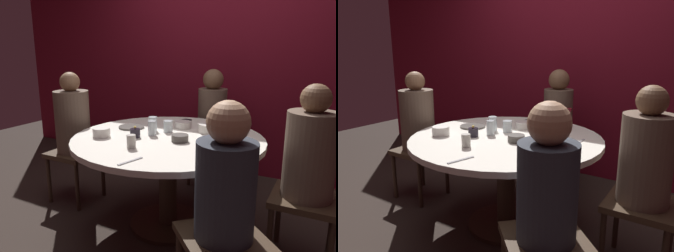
{
  "view_description": "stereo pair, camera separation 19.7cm",
  "coord_description": "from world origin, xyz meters",
  "views": [
    {
      "loc": [
        1.08,
        -2.02,
        1.37
      ],
      "look_at": [
        0.0,
        0.0,
        0.81
      ],
      "focal_mm": 33.88,
      "sensor_mm": 36.0,
      "label": 1
    },
    {
      "loc": [
        1.25,
        -1.92,
        1.37
      ],
      "look_at": [
        0.0,
        0.0,
        0.81
      ],
      "focal_mm": 33.88,
      "sensor_mm": 36.0,
      "label": 2
    }
  ],
  "objects": [
    {
      "name": "fork_near_plate",
      "position": [
        0.52,
        0.14,
        0.74
      ],
      "size": [
        0.03,
        0.18,
        0.01
      ],
      "primitive_type": "cube",
      "rotation": [
        0.0,
        0.0,
        -0.07
      ],
      "color": "#B7B7BC",
      "rests_on": "dining_table"
    },
    {
      "name": "bowl_small_white",
      "position": [
        -0.01,
        0.29,
        0.76
      ],
      "size": [
        0.14,
        0.14,
        0.06
      ],
      "primitive_type": "cylinder",
      "color": "silver",
      "rests_on": "dining_table"
    },
    {
      "name": "cup_near_candle",
      "position": [
        -0.08,
        -0.37,
        0.78
      ],
      "size": [
        0.06,
        0.06,
        0.09
      ],
      "primitive_type": "cylinder",
      "color": "#B2ADA3",
      "rests_on": "dining_table"
    },
    {
      "name": "bowl_sauce_side",
      "position": [
        0.14,
        -0.08,
        0.76
      ],
      "size": [
        0.12,
        0.12,
        0.05
      ],
      "primitive_type": "cylinder",
      "color": "#4C4742",
      "rests_on": "dining_table"
    },
    {
      "name": "seated_diner_front_right",
      "position": [
        0.66,
        -0.66,
        0.71
      ],
      "size": [
        0.57,
        0.57,
        1.15
      ],
      "rotation": [
        0.0,
        0.0,
        2.36
      ],
      "color": "#3F2D1E",
      "rests_on": "ground"
    },
    {
      "name": "bowl_salad_center",
      "position": [
        0.23,
        0.26,
        0.77
      ],
      "size": [
        0.19,
        0.19,
        0.07
      ],
      "primitive_type": "cylinder",
      "color": "silver",
      "rests_on": "dining_table"
    },
    {
      "name": "seated_diner_right",
      "position": [
        0.98,
        0.0,
        0.72
      ],
      "size": [
        0.4,
        0.4,
        1.18
      ],
      "rotation": [
        0.0,
        0.0,
        3.14
      ],
      "color": "#3F2D1E",
      "rests_on": "ground"
    },
    {
      "name": "knife_near_plate",
      "position": [
        0.06,
        -0.59,
        0.74
      ],
      "size": [
        0.06,
        0.18,
        0.01
      ],
      "primitive_type": "cube",
      "rotation": [
        0.0,
        0.0,
        -0.27
      ],
      "color": "#B7B7BC",
      "rests_on": "dining_table"
    },
    {
      "name": "wine_glass",
      "position": [
        0.31,
        0.43,
        0.86
      ],
      "size": [
        0.08,
        0.08,
        0.18
      ],
      "color": "silver",
      "rests_on": "dining_table"
    },
    {
      "name": "dining_table",
      "position": [
        0.0,
        0.0,
        0.59
      ],
      "size": [
        1.43,
        1.43,
        0.73
      ],
      "color": "silver",
      "rests_on": "ground"
    },
    {
      "name": "bowl_serving_large",
      "position": [
        0.46,
        -0.1,
        0.76
      ],
      "size": [
        0.14,
        0.14,
        0.05
      ],
      "primitive_type": "cylinder",
      "color": "#4C4742",
      "rests_on": "dining_table"
    },
    {
      "name": "candle_holder",
      "position": [
        -0.2,
        -0.14,
        0.77
      ],
      "size": [
        0.08,
        0.08,
        0.09
      ],
      "color": "black",
      "rests_on": "dining_table"
    },
    {
      "name": "cell_phone",
      "position": [
        -0.12,
        0.53,
        0.74
      ],
      "size": [
        0.11,
        0.16,
        0.01
      ],
      "primitive_type": "cube",
      "rotation": [
        0.0,
        0.0,
        2.81
      ],
      "color": "black",
      "rests_on": "dining_table"
    },
    {
      "name": "seated_diner_left",
      "position": [
        -0.96,
        0.0,
        0.72
      ],
      "size": [
        0.4,
        0.4,
        1.18
      ],
      "rotation": [
        0.0,
        0.0,
        6.28
      ],
      "color": "#3F2D1E",
      "rests_on": "ground"
    },
    {
      "name": "cup_by_left_diner",
      "position": [
        -0.12,
        -0.03,
        0.79
      ],
      "size": [
        0.06,
        0.06,
        0.11
      ],
      "primitive_type": "cylinder",
      "color": "silver",
      "rests_on": "dining_table"
    },
    {
      "name": "back_wall",
      "position": [
        0.0,
        1.41,
        1.3
      ],
      "size": [
        6.0,
        0.1,
        2.6
      ],
      "primitive_type": "cube",
      "color": "maroon",
      "rests_on": "ground"
    },
    {
      "name": "cup_center_front",
      "position": [
        -0.06,
        0.11,
        0.78
      ],
      "size": [
        0.07,
        0.07,
        0.09
      ],
      "primitive_type": "cylinder",
      "color": "silver",
      "rests_on": "dining_table"
    },
    {
      "name": "seated_diner_back",
      "position": [
        0.0,
        0.94,
        0.73
      ],
      "size": [
        0.4,
        0.4,
        1.18
      ],
      "rotation": [
        0.0,
        0.0,
        4.71
      ],
      "color": "#3F2D1E",
      "rests_on": "ground"
    },
    {
      "name": "dinner_plate",
      "position": [
        -0.39,
        0.09,
        0.74
      ],
      "size": [
        0.21,
        0.21,
        0.01
      ],
      "primitive_type": "cylinder",
      "color": "#4C4742",
      "rests_on": "dining_table"
    },
    {
      "name": "bowl_rice_portion",
      "position": [
        -0.43,
        -0.24,
        0.77
      ],
      "size": [
        0.13,
        0.13,
        0.07
      ],
      "primitive_type": "cylinder",
      "color": "silver",
      "rests_on": "dining_table"
    },
    {
      "name": "ground_plane",
      "position": [
        0.0,
        0.0,
        0.0
      ],
      "size": [
        8.0,
        8.0,
        0.0
      ],
      "primitive_type": "plane",
      "color": "#2D231E"
    },
    {
      "name": "cup_by_right_diner",
      "position": [
        -0.18,
        0.09,
        0.79
      ],
      "size": [
        0.07,
        0.07,
        0.11
      ],
      "primitive_type": "cylinder",
      "color": "silver",
      "rests_on": "dining_table"
    }
  ]
}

